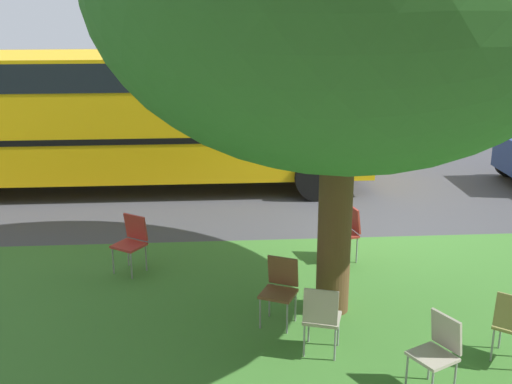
# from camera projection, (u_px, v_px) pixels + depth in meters

# --- Properties ---
(ground) EXTENTS (80.00, 80.00, 0.00)m
(ground) POSITION_uv_depth(u_px,v_px,m) (377.00, 233.00, 11.41)
(ground) COLOR #424247
(grass_verge) EXTENTS (48.00, 6.00, 0.01)m
(grass_verge) POSITION_uv_depth(u_px,v_px,m) (438.00, 320.00, 8.37)
(grass_verge) COLOR #3D752D
(grass_verge) RESTS_ON ground
(chair_0) EXTENTS (0.58, 0.58, 0.88)m
(chair_0) POSITION_uv_depth(u_px,v_px,m) (132.00, 239.00, 9.72)
(chair_0) COLOR #B7332D
(chair_0) RESTS_ON ground
(chair_1) EXTENTS (0.50, 0.50, 0.88)m
(chair_1) POSITION_uv_depth(u_px,v_px,m) (347.00, 229.00, 10.15)
(chair_1) COLOR #B7332D
(chair_1) RESTS_ON ground
(chair_2) EXTENTS (0.56, 0.56, 0.88)m
(chair_2) POSITION_uv_depth(u_px,v_px,m) (438.00, 348.00, 6.74)
(chair_2) COLOR #ADA393
(chair_2) RESTS_ON ground
(chair_4) EXTENTS (0.55, 0.56, 0.88)m
(chair_4) POSITION_uv_depth(u_px,v_px,m) (280.00, 286.00, 8.17)
(chair_4) COLOR brown
(chair_4) RESTS_ON ground
(chair_5) EXTENTS (0.52, 0.53, 0.88)m
(chair_5) POSITION_uv_depth(u_px,v_px,m) (321.00, 315.00, 7.43)
(chair_5) COLOR #ADA393
(chair_5) RESTS_ON ground
(school_bus) EXTENTS (10.40, 2.80, 2.88)m
(school_bus) POSITION_uv_depth(u_px,v_px,m) (125.00, 107.00, 13.65)
(school_bus) COLOR yellow
(school_bus) RESTS_ON ground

